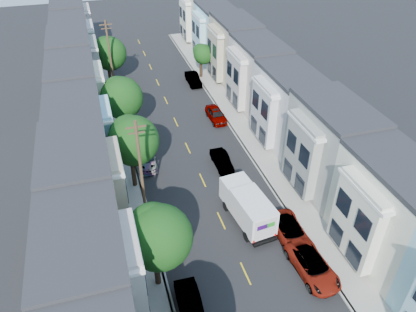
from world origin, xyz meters
The scene contains 25 objects.
ground centered at (0.00, 0.00, 0.00)m, with size 160.00×160.00×0.00m, color black.
road_slab centered at (0.00, 15.00, 0.01)m, with size 12.00×70.00×0.02m, color black.
curb_left centered at (-6.05, 15.00, 0.07)m, with size 0.30×70.00×0.15m, color gray.
curb_right centered at (6.05, 15.00, 0.07)m, with size 0.30×70.00×0.15m, color gray.
sidewalk_left centered at (-7.35, 15.00, 0.07)m, with size 2.60×70.00×0.15m, color gray.
sidewalk_right centered at (7.35, 15.00, 0.07)m, with size 2.60×70.00×0.15m, color gray.
centerline centered at (0.00, 15.00, 0.00)m, with size 0.12×70.00×0.01m, color gold.
townhouse_row_left centered at (-11.15, 15.00, 0.00)m, with size 5.00×70.00×8.50m, color silver.
townhouse_row_right centered at (11.15, 15.00, 0.00)m, with size 5.00×70.00×8.50m, color silver.
tree_b centered at (-6.30, -4.98, 4.81)m, with size 4.70×4.70×7.18m.
tree_c centered at (-6.30, 7.07, 5.20)m, with size 4.70×4.70×7.57m.
tree_d centered at (-6.30, 16.51, 4.93)m, with size 4.70×4.70×7.30m.
tree_e centered at (-6.30, 31.14, 4.64)m, with size 4.70×4.70×7.01m.
tree_far_r centered at (6.89, 29.93, 3.51)m, with size 2.90×2.90×5.01m.
utility_pole_near centered at (-6.30, 2.00, 5.15)m, with size 1.60×0.26×10.00m.
utility_pole_far centered at (-6.30, 28.00, 5.15)m, with size 1.60×0.26×10.00m.
fedex_truck centered at (2.16, -0.59, 1.71)m, with size 2.46×6.39×3.06m.
lead_sedan centered at (2.57, 7.71, 0.68)m, with size 1.44×4.08×1.36m, color black.
parked_left_b centered at (-4.90, -8.07, 0.73)m, with size 1.54×4.36×1.45m, color black.
parked_left_c centered at (-4.90, -1.12, 0.68)m, with size 1.60×4.19×1.36m, color #BCBCBC.
parked_left_d centered at (-4.90, 10.46, 0.72)m, with size 2.00×4.77×1.43m, color #49101B.
parked_right_a centered at (4.90, -7.35, 0.73)m, with size 2.43×5.27×1.46m, color slate.
parked_right_b centered at (4.90, -3.58, 0.71)m, with size 2.34×5.08×1.41m, color silver.
parked_right_c centered at (4.90, 17.07, 0.76)m, with size 1.79×4.67×1.51m, color black.
parked_right_d centered at (4.90, 28.04, 0.75)m, with size 1.58×4.49×1.50m, color #0D0F3C.
Camera 1 is at (-8.56, -24.60, 25.34)m, focal length 35.00 mm.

